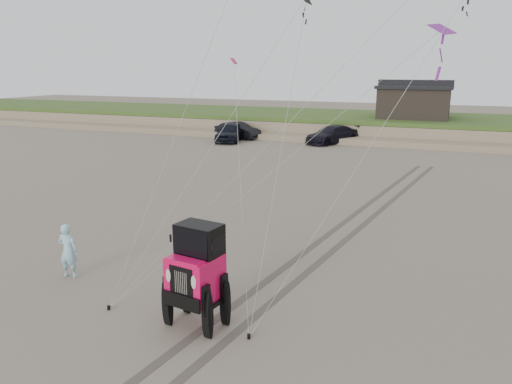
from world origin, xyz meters
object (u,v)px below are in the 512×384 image
truck_c (332,135)px  jeep (196,287)px  truck_b (238,130)px  man (68,250)px  truck_a (229,132)px  cabin (414,101)px

truck_c → jeep: (3.99, -30.81, 0.29)m
truck_b → truck_c: (8.49, 0.11, 0.02)m
man → truck_c: bearing=-100.3°
truck_b → truck_a: bearing=-161.1°
truck_a → truck_b: truck_a is taller
cabin → truck_b: 16.04m
truck_a → jeep: (12.37, -28.71, 0.22)m
jeep → truck_a: bearing=122.2°
man → jeep: bearing=158.5°
truck_c → truck_b: bearing=-149.3°
cabin → truck_c: cabin is taller
truck_a → truck_b: size_ratio=1.09×
truck_b → man: man is taller
cabin → truck_a: size_ratio=1.35×
cabin → truck_c: 9.20m
truck_c → jeep: size_ratio=0.92×
truck_c → truck_a: bearing=-136.0°
truck_a → cabin: bearing=17.6°
truck_a → truck_c: size_ratio=0.94×
cabin → truck_b: (-14.31, -6.79, -2.52)m
truck_c → cabin: bearing=78.8°
truck_b → jeep: jeep is taller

